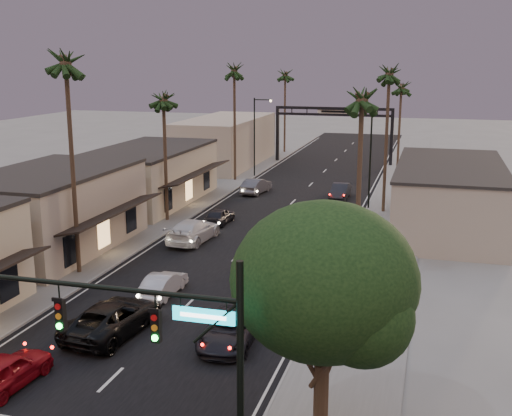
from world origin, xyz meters
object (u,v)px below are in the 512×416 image
Objects in this scene: arch at (334,121)px; oncoming_pickup at (113,318)px; traffic_signal at (178,344)px; oncoming_red at (6,371)px; palm_ra at (362,93)px; curbside_black at (303,294)px; palm_rb at (390,69)px; streetlight_right at (367,150)px; palm_ld at (234,67)px; palm_far at (285,72)px; palm_lb at (65,57)px; curbside_near at (230,329)px; palm_lc at (163,95)px; corner_tree at (326,288)px; oncoming_silver at (163,284)px; streetlight_left at (257,131)px; palm_rc at (402,84)px.

arch is 55.94m from oncoming_pickup.
traffic_signal is 11.25m from oncoming_red.
oncoming_pickup is (-10.71, -9.71, -10.60)m from palm_ra.
palm_ra is 11.57m from curbside_black.
arch is at bearing 108.30° from palm_rb.
streetlight_right is 1.74× the size of curbside_black.
palm_ld is (-14.29, 51.00, 7.33)m from traffic_signal.
palm_lb is at bearing -90.31° from palm_far.
palm_ld is 2.81× the size of curbside_near.
palm_lc is at bearing 114.06° from traffic_signal.
palm_ld is at bearing -90.75° from palm_far.
palm_rb reaches higher than palm_far.
curbside_near is at bearing 127.74° from corner_tree.
arch is at bearing 105.47° from streetlight_right.
palm_lc is 2.74× the size of oncoming_red.
traffic_signal is 2.09× the size of oncoming_silver.
palm_far reaches higher than streetlight_left.
traffic_signal is 0.64× the size of palm_far.
oncoming_red is (-12.39, -35.75, -11.66)m from palm_rb.
streetlight_right is 36.85m from palm_far.
arch reaches higher than oncoming_red.
palm_ra is at bearing -60.98° from palm_ld.
curbside_near is (-3.13, -30.21, -4.63)m from streetlight_right.
curbside_black is (14.80, -15.71, -9.72)m from palm_lc.
oncoming_red is (-9.48, 4.25, -4.32)m from traffic_signal.
streetlight_right is 38.55m from oncoming_red.
curbside_black is (14.50, -57.71, -10.70)m from palm_far.
palm_lb is (-1.68, -36.00, 8.06)m from streetlight_left.
oncoming_silver is at bearing -103.37° from palm_rc.
corner_tree is 0.58× the size of arch.
curbside_black is at bearing -122.93° from palm_ra.
streetlight_right is at bearing 94.57° from palm_ra.
curbside_near is (3.79, -55.20, -4.83)m from arch.
oncoming_red is at bearing -102.53° from palm_rc.
curbside_near is at bearing -72.87° from palm_ld.
oncoming_red is 10.02m from curbside_near.
palm_lb is 19.54m from curbside_black.
palm_far is (0.30, 56.00, -1.94)m from palm_lb.
curbside_black is (-0.72, -24.71, -4.58)m from streetlight_right.
curbside_black is at bearing -66.90° from palm_ld.
streetlight_right is at bearing 149.24° from palm_rb.
traffic_signal is at bearing -82.61° from curbside_near.
palm_ld reaches higher than curbside_near.
traffic_signal is at bearing -65.94° from palm_lc.
palm_rc is at bearing 58.44° from palm_lc.
palm_ld is 19.51m from palm_rc.
streetlight_right is 19.78m from palm_ld.
palm_lc is 0.92× the size of palm_far.
palm_far is 70.71m from oncoming_red.
palm_ld is 2.35× the size of oncoming_pickup.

